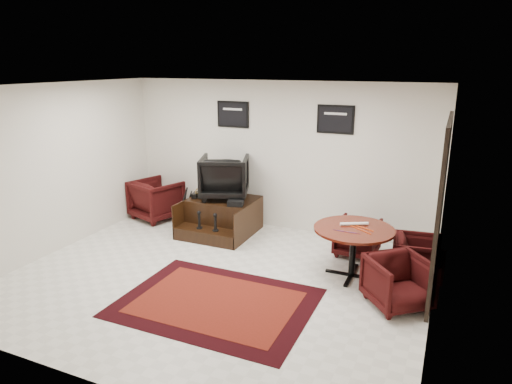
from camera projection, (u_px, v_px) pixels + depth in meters
ground at (215, 279)px, 6.79m from camera, size 6.00×6.00×0.00m
room_shell at (242, 163)px, 6.25m from camera, size 6.02×5.02×2.81m
area_rug at (216, 302)px, 6.12m from camera, size 2.54×1.90×0.01m
shine_podium at (222, 217)px, 8.62m from camera, size 1.25×1.28×0.64m
shine_chair at (224, 175)px, 8.52m from camera, size 1.09×1.06×0.89m
shoes_pair at (199, 195)px, 8.64m from camera, size 0.27×0.29×0.09m
polish_kit at (236, 203)px, 8.14m from camera, size 0.32×0.26×0.10m
umbrella_black at (182, 208)px, 8.68m from camera, size 0.33×0.12×0.89m
umbrella_hooked at (187, 208)px, 8.80m from camera, size 0.29×0.11×0.79m
armchair_side at (156, 197)px, 9.33m from camera, size 1.07×1.04×0.89m
meeting_table at (354, 234)px, 6.70m from camera, size 1.18×1.18×0.77m
table_chair_back at (357, 235)px, 7.57m from camera, size 0.71×0.67×0.68m
table_chair_window at (418, 256)px, 6.72m from camera, size 0.73×0.76×0.71m
table_chair_corner at (398, 280)px, 5.95m from camera, size 0.99×0.98×0.75m
paper_roll at (354, 224)px, 6.78m from camera, size 0.39×0.24×0.05m
table_clutter at (357, 229)px, 6.62m from camera, size 0.55×0.39×0.01m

